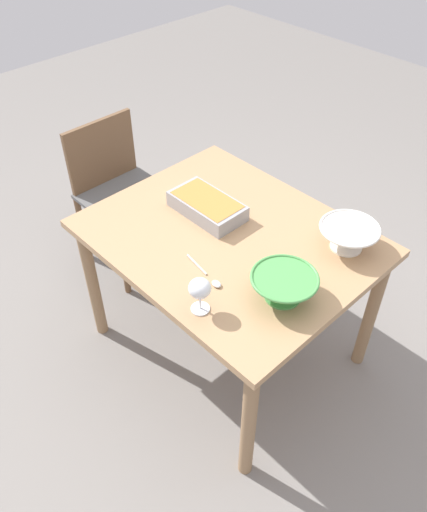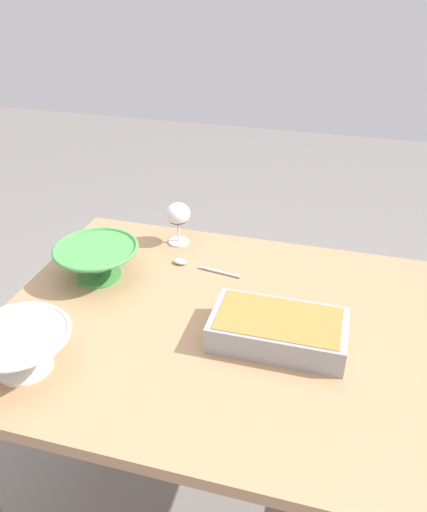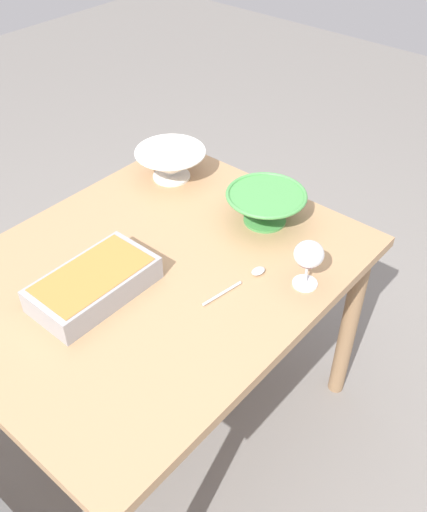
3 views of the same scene
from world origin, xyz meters
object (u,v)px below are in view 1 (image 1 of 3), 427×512
at_px(chair, 119,188).
at_px(dining_table, 229,251).
at_px(serving_spoon, 210,277).
at_px(mixing_bowl, 348,236).
at_px(small_bowl, 284,286).
at_px(wine_glass, 200,290).
at_px(casserole_dish, 207,205).

bearing_deg(chair, dining_table, 175.87).
xyz_separation_m(dining_table, serving_spoon, (-0.13, 0.24, 0.10)).
relative_size(chair, mixing_bowl, 3.38).
height_order(dining_table, small_bowl, small_bowl).
distance_m(mixing_bowl, small_bowl, 0.40).
relative_size(wine_glass, serving_spoon, 0.64).
distance_m(chair, serving_spoon, 1.15).
relative_size(wine_glass, mixing_bowl, 0.59).
height_order(mixing_bowl, serving_spoon, mixing_bowl).
bearing_deg(mixing_bowl, wine_glass, 76.42).
relative_size(mixing_bowl, small_bowl, 0.98).
height_order(mixing_bowl, small_bowl, mixing_bowl).
bearing_deg(casserole_dish, serving_spoon, 138.35).
xyz_separation_m(casserole_dish, small_bowl, (-0.57, 0.15, 0.02)).
height_order(small_bowl, serving_spoon, small_bowl).
bearing_deg(chair, wine_glass, 159.23).
height_order(casserole_dish, small_bowl, small_bowl).
bearing_deg(chair, mixing_bowl, -170.40).
xyz_separation_m(wine_glass, casserole_dish, (0.40, -0.41, -0.06)).
distance_m(chair, small_bowl, 1.38).
relative_size(wine_glass, casserole_dish, 0.43).
height_order(dining_table, wine_glass, wine_glass).
bearing_deg(chair, small_bowl, 172.30).
xyz_separation_m(chair, wine_glass, (-1.16, 0.44, 0.36)).
relative_size(casserole_dish, small_bowl, 1.34).
xyz_separation_m(casserole_dish, mixing_bowl, (-0.56, -0.25, 0.02)).
bearing_deg(small_bowl, dining_table, -16.01).
height_order(dining_table, serving_spoon, serving_spoon).
bearing_deg(serving_spoon, chair, -16.01).
bearing_deg(dining_table, serving_spoon, 119.21).
bearing_deg(mixing_bowl, dining_table, 37.13).
height_order(wine_glass, serving_spoon, wine_glass).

